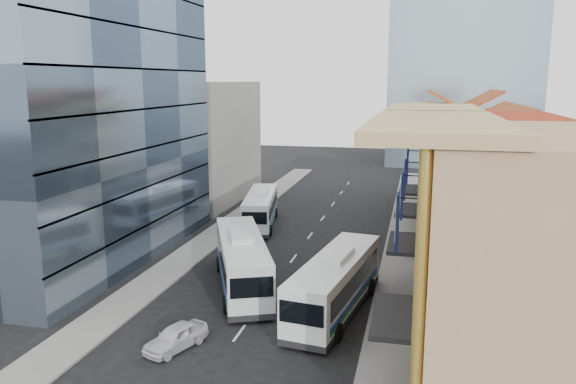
% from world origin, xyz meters
% --- Properties ---
extents(sidewalk_right, '(3.00, 90.00, 0.15)m').
position_xyz_m(sidewalk_right, '(8.50, 22.00, 0.07)').
color(sidewalk_right, slate).
rests_on(sidewalk_right, ground).
extents(sidewalk_left, '(3.00, 90.00, 0.15)m').
position_xyz_m(sidewalk_left, '(-8.50, 22.00, 0.07)').
color(sidewalk_left, slate).
rests_on(sidewalk_left, ground).
extents(shophouse_tan, '(8.00, 14.00, 12.00)m').
position_xyz_m(shophouse_tan, '(14.00, 5.00, 6.00)').
color(shophouse_tan, tan).
rests_on(shophouse_tan, ground).
extents(shophouse_red, '(8.00, 10.00, 12.00)m').
position_xyz_m(shophouse_red, '(14.00, 17.00, 6.00)').
color(shophouse_red, '#A32C12').
rests_on(shophouse_red, ground).
extents(shophouse_cream_near, '(8.00, 9.00, 10.00)m').
position_xyz_m(shophouse_cream_near, '(14.00, 26.50, 5.00)').
color(shophouse_cream_near, white).
rests_on(shophouse_cream_near, ground).
extents(shophouse_cream_mid, '(8.00, 9.00, 10.00)m').
position_xyz_m(shophouse_cream_mid, '(14.00, 35.50, 5.00)').
color(shophouse_cream_mid, white).
rests_on(shophouse_cream_mid, ground).
extents(shophouse_cream_far, '(8.00, 12.00, 11.00)m').
position_xyz_m(shophouse_cream_far, '(14.00, 46.00, 5.50)').
color(shophouse_cream_far, white).
rests_on(shophouse_cream_far, ground).
extents(office_tower, '(12.00, 26.00, 30.00)m').
position_xyz_m(office_tower, '(-17.00, 19.00, 15.00)').
color(office_tower, '#374758').
rests_on(office_tower, ground).
extents(office_block_far, '(10.00, 18.00, 14.00)m').
position_xyz_m(office_block_far, '(-16.00, 42.00, 7.00)').
color(office_block_far, gray).
rests_on(office_block_far, ground).
extents(bus_left_near, '(7.57, 12.60, 4.00)m').
position_xyz_m(bus_left_near, '(-2.00, 14.81, 2.00)').
color(bus_left_near, silver).
rests_on(bus_left_near, ground).
extents(bus_left_far, '(4.57, 11.46, 3.58)m').
position_xyz_m(bus_left_far, '(-5.50, 31.61, 1.79)').
color(bus_left_far, white).
rests_on(bus_left_far, ground).
extents(bus_right, '(4.60, 12.35, 3.87)m').
position_xyz_m(bus_right, '(4.86, 12.24, 1.93)').
color(bus_right, white).
rests_on(bus_right, ground).
extents(sedan_left, '(2.89, 4.16, 1.31)m').
position_xyz_m(sedan_left, '(-2.72, 5.44, 0.65)').
color(sedan_left, silver).
rests_on(sedan_left, ground).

